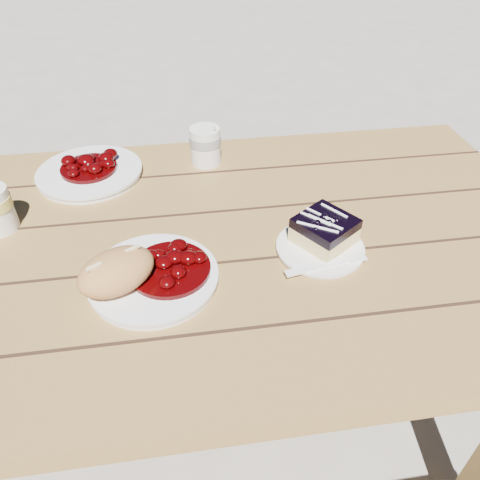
{
  "coord_description": "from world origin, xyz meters",
  "views": [
    {
      "loc": [
        0.25,
        -0.71,
        1.32
      ],
      "look_at": [
        0.34,
        -0.09,
        0.81
      ],
      "focal_mm": 35.0,
      "sensor_mm": 36.0,
      "label": 1
    }
  ],
  "objects": [
    {
      "name": "second_stew",
      "position": [
        0.04,
        0.27,
        0.79
      ],
      "size": [
        0.13,
        0.13,
        0.04
      ],
      "primitive_type": null,
      "color": "#3B0203",
      "rests_on": "second_plate"
    },
    {
      "name": "bread_roll",
      "position": [
        0.13,
        -0.13,
        0.8
      ],
      "size": [
        0.16,
        0.14,
        0.07
      ],
      "primitive_type": "ellipsoid",
      "rotation": [
        0.0,
        0.0,
        0.55
      ],
      "color": "#BF8549",
      "rests_on": "main_plate"
    },
    {
      "name": "fork_dessert",
      "position": [
        0.48,
        -0.13,
        0.76
      ],
      "size": [
        0.16,
        0.05,
        0.0
      ],
      "primitive_type": null,
      "rotation": [
        0.0,
        0.0,
        -1.39
      ],
      "color": "white",
      "rests_on": "dessert_plate"
    },
    {
      "name": "goulash_stew",
      "position": [
        0.22,
        -0.11,
        0.79
      ],
      "size": [
        0.14,
        0.14,
        0.04
      ],
      "primitive_type": null,
      "color": "#3B0203",
      "rests_on": "main_plate"
    },
    {
      "name": "ground",
      "position": [
        0.0,
        0.0,
        0.0
      ],
      "size": [
        60.0,
        60.0,
        0.0
      ],
      "primitive_type": "plane",
      "color": "#9D988E",
      "rests_on": "ground"
    },
    {
      "name": "dessert_plate",
      "position": [
        0.5,
        -0.07,
        0.76
      ],
      "size": [
        0.16,
        0.16,
        0.01
      ],
      "primitive_type": "cylinder",
      "color": "white",
      "rests_on": "picnic_table"
    },
    {
      "name": "picnic_table",
      "position": [
        0.0,
        -0.0,
        0.59
      ],
      "size": [
        2.0,
        1.55,
        0.75
      ],
      "color": "brown",
      "rests_on": "ground"
    },
    {
      "name": "coffee_cup",
      "position": [
        0.32,
        0.29,
        0.79
      ],
      "size": [
        0.07,
        0.07,
        0.09
      ],
      "primitive_type": "cylinder",
      "color": "white",
      "rests_on": "picnic_table"
    },
    {
      "name": "blueberry_cake",
      "position": [
        0.51,
        -0.06,
        0.79
      ],
      "size": [
        0.13,
        0.13,
        0.06
      ],
      "rotation": [
        0.0,
        0.0,
        0.6
      ],
      "color": "#EFD482",
      "rests_on": "dessert_plate"
    },
    {
      "name": "second_plate",
      "position": [
        0.04,
        0.27,
        0.76
      ],
      "size": [
        0.23,
        0.23,
        0.02
      ],
      "primitive_type": "cylinder",
      "color": "white",
      "rests_on": "picnic_table"
    },
    {
      "name": "main_plate",
      "position": [
        0.19,
        -0.11,
        0.76
      ],
      "size": [
        0.22,
        0.22,
        0.02
      ],
      "primitive_type": "cylinder",
      "color": "white",
      "rests_on": "picnic_table"
    }
  ]
}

